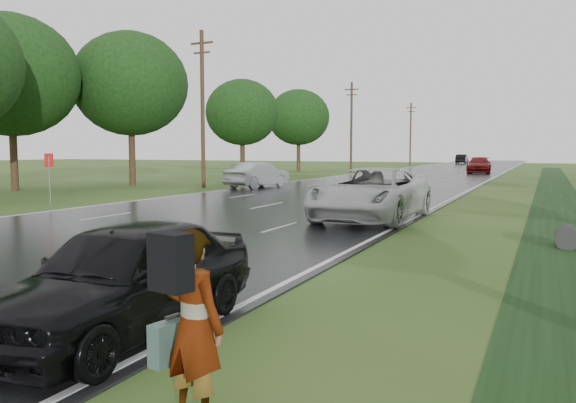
# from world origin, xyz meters

# --- Properties ---
(road) EXTENTS (14.00, 180.00, 0.04)m
(road) POSITION_xyz_m (0.00, 45.00, 0.02)
(road) COLOR black
(road) RESTS_ON ground
(edge_stripe_east) EXTENTS (0.12, 180.00, 0.01)m
(edge_stripe_east) POSITION_xyz_m (6.75, 45.00, 0.04)
(edge_stripe_east) COLOR silver
(edge_stripe_east) RESTS_ON road
(edge_stripe_west) EXTENTS (0.12, 180.00, 0.01)m
(edge_stripe_west) POSITION_xyz_m (-6.75, 45.00, 0.04)
(edge_stripe_west) COLOR silver
(edge_stripe_west) RESTS_ON road
(center_line) EXTENTS (0.12, 180.00, 0.01)m
(center_line) POSITION_xyz_m (0.00, 45.00, 0.04)
(center_line) COLOR silver
(center_line) RESTS_ON road
(drainage_ditch) EXTENTS (2.20, 120.00, 0.56)m
(drainage_ditch) POSITION_xyz_m (11.50, 18.71, 0.04)
(drainage_ditch) COLOR black
(drainage_ditch) RESTS_ON ground
(road_sign) EXTENTS (0.50, 0.06, 2.30)m
(road_sign) POSITION_xyz_m (-8.50, 12.00, 1.64)
(road_sign) COLOR slate
(road_sign) RESTS_ON ground
(utility_pole_mid) EXTENTS (1.60, 0.26, 10.00)m
(utility_pole_mid) POSITION_xyz_m (-9.20, 25.00, 5.20)
(utility_pole_mid) COLOR #321F14
(utility_pole_mid) RESTS_ON ground
(utility_pole_far) EXTENTS (1.60, 0.26, 10.00)m
(utility_pole_far) POSITION_xyz_m (-9.20, 55.00, 5.20)
(utility_pole_far) COLOR #321F14
(utility_pole_far) RESTS_ON ground
(utility_pole_distant) EXTENTS (1.60, 0.26, 10.00)m
(utility_pole_distant) POSITION_xyz_m (-9.20, 85.00, 5.20)
(utility_pole_distant) COLOR #321F14
(utility_pole_distant) RESTS_ON ground
(tree_west_c) EXTENTS (7.80, 7.80, 10.43)m
(tree_west_c) POSITION_xyz_m (-15.00, 25.00, 6.92)
(tree_west_c) COLOR #321F14
(tree_west_c) RESTS_ON ground
(tree_west_d) EXTENTS (6.60, 6.60, 8.80)m
(tree_west_d) POSITION_xyz_m (-14.20, 39.00, 5.82)
(tree_west_d) COLOR #321F14
(tree_west_d) RESTS_ON ground
(tree_west_e) EXTENTS (8.00, 8.00, 10.44)m
(tree_west_e) POSITION_xyz_m (-18.00, 18.00, 6.83)
(tree_west_e) COLOR #321F14
(tree_west_e) RESTS_ON ground
(tree_west_f) EXTENTS (7.00, 7.00, 9.29)m
(tree_west_f) POSITION_xyz_m (-14.80, 53.00, 6.14)
(tree_west_f) COLOR #321F14
(tree_west_f) RESTS_ON ground
(pedestrian) EXTENTS (0.83, 0.81, 1.76)m
(pedestrian) POSITION_xyz_m (8.18, -1.58, 0.91)
(pedestrian) COLOR #A5998C
(pedestrian) RESTS_ON ground
(white_pickup) EXTENTS (3.10, 6.53, 1.80)m
(white_pickup) POSITION_xyz_m (5.50, 13.11, 0.94)
(white_pickup) COLOR silver
(white_pickup) RESTS_ON road
(dark_sedan) EXTENTS (1.87, 4.44, 1.50)m
(dark_sedan) POSITION_xyz_m (6.00, 0.05, 0.79)
(dark_sedan) COLOR black
(dark_sedan) RESTS_ON road
(silver_sedan) EXTENTS (2.47, 5.15, 1.63)m
(silver_sedan) POSITION_xyz_m (-5.80, 26.07, 0.85)
(silver_sedan) COLOR #94979C
(silver_sedan) RESTS_ON road
(far_car_red) EXTENTS (2.70, 5.89, 1.67)m
(far_car_red) POSITION_xyz_m (4.47, 56.31, 0.87)
(far_car_red) COLOR maroon
(far_car_red) RESTS_ON road
(far_car_dark) EXTENTS (1.82, 5.04, 1.65)m
(far_car_dark) POSITION_xyz_m (-2.97, 98.90, 0.87)
(far_car_dark) COLOR black
(far_car_dark) RESTS_ON road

